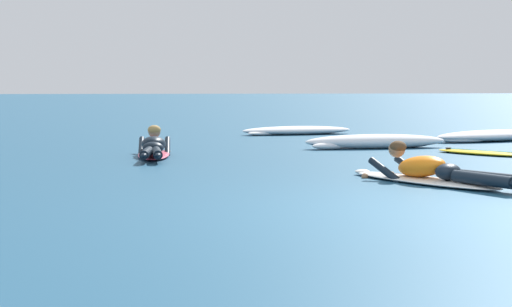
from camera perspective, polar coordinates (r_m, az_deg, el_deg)
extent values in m
plane|color=navy|center=(18.09, 2.48, 0.99)|extent=(120.00, 120.00, 0.00)
ellipsoid|color=white|center=(10.53, 11.26, -1.77)|extent=(1.66, 2.24, 0.07)
ellipsoid|color=white|center=(11.28, 7.16, -1.22)|extent=(0.27, 0.27, 0.06)
ellipsoid|color=orange|center=(10.54, 11.07, -0.85)|extent=(0.72, 0.83, 0.35)
ellipsoid|color=black|center=(10.27, 12.78, -1.21)|extent=(0.44, 0.42, 0.20)
cylinder|color=black|center=(9.85, 14.99, -1.69)|extent=(0.52, 0.81, 0.14)
cylinder|color=black|center=(9.98, 15.56, -1.62)|extent=(0.59, 0.77, 0.14)
cylinder|color=black|center=(10.67, 8.69, -1.19)|extent=(0.36, 0.52, 0.32)
sphere|color=#8C6647|center=(10.94, 7.33, -1.55)|extent=(0.09, 0.09, 0.09)
cylinder|color=black|center=(10.97, 10.39, -1.04)|extent=(0.36, 0.52, 0.32)
sphere|color=#8C6647|center=(11.22, 9.09, -1.41)|extent=(0.09, 0.09, 0.09)
sphere|color=#8C6647|center=(10.81, 9.45, 0.29)|extent=(0.21, 0.21, 0.21)
ellipsoid|color=#47331E|center=(10.80, 9.52, 0.44)|extent=(0.29, 0.28, 0.16)
ellipsoid|color=#E54C66|center=(14.01, -6.89, -0.06)|extent=(0.51, 1.94, 0.07)
ellipsoid|color=#E54C66|center=(14.92, -6.79, 0.29)|extent=(0.18, 0.20, 0.06)
ellipsoid|color=black|center=(14.05, -6.89, 0.63)|extent=(0.40, 0.72, 0.35)
ellipsoid|color=black|center=(13.63, -6.94, 0.37)|extent=(0.34, 0.28, 0.20)
cylinder|color=black|center=(13.07, -7.36, 0.04)|extent=(0.19, 0.85, 0.14)
ellipsoid|color=black|center=(12.66, -7.54, -0.12)|extent=(0.10, 0.22, 0.08)
cylinder|color=black|center=(13.07, -6.66, 0.05)|extent=(0.19, 0.85, 0.14)
ellipsoid|color=black|center=(12.65, -6.60, -0.11)|extent=(0.10, 0.22, 0.08)
cylinder|color=black|center=(14.45, -7.71, 0.43)|extent=(0.09, 0.59, 0.34)
sphere|color=tan|center=(14.84, -7.64, 0.16)|extent=(0.09, 0.09, 0.09)
cylinder|color=black|center=(14.42, -5.97, 0.43)|extent=(0.09, 0.59, 0.34)
sphere|color=tan|center=(14.79, -5.95, 0.16)|extent=(0.09, 0.09, 0.09)
sphere|color=tan|center=(14.45, -6.85, 1.48)|extent=(0.21, 0.21, 0.21)
ellipsoid|color=#AD894C|center=(14.43, -6.85, 1.59)|extent=(0.22, 0.20, 0.16)
ellipsoid|color=yellow|center=(14.72, 15.22, 0.05)|extent=(1.57, 1.71, 0.07)
cube|color=#1E9EDB|center=(14.72, 15.22, 0.19)|extent=(1.03, 1.19, 0.01)
cone|color=black|center=(15.09, 12.80, 0.10)|extent=(0.14, 0.14, 0.16)
ellipsoid|color=white|center=(19.52, 2.77, 1.57)|extent=(2.68, 1.13, 0.20)
ellipsoid|color=white|center=(19.83, 4.46, 1.53)|extent=(0.99, 0.64, 0.14)
ellipsoid|color=white|center=(19.23, 0.63, 1.39)|extent=(0.98, 0.76, 0.11)
ellipsoid|color=white|center=(15.70, 8.04, 0.82)|extent=(2.69, 0.78, 0.26)
ellipsoid|color=white|center=(16.00, 10.20, 0.73)|extent=(0.98, 0.37, 0.18)
ellipsoid|color=white|center=(15.42, 5.29, 0.55)|extent=(0.98, 0.66, 0.14)
ellipsoid|color=white|center=(18.13, 15.81, 1.18)|extent=(3.06, 1.80, 0.23)
ellipsoid|color=white|center=(17.49, 13.81, 0.92)|extent=(1.12, 0.60, 0.13)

